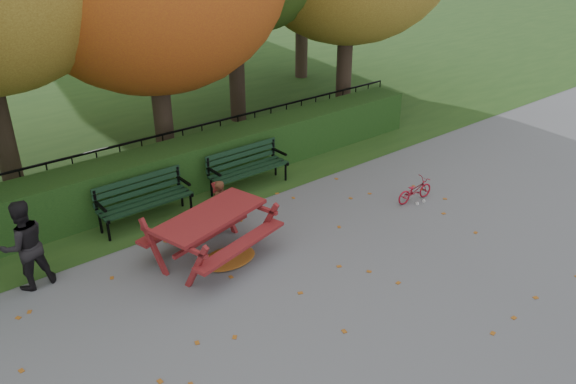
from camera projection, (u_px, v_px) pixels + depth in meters
ground at (325, 283)px, 9.02m from camera, size 90.00×90.00×0.00m
grass_strip at (42, 92)px, 18.75m from camera, size 90.00×90.00×0.00m
hedge at (182, 167)px, 11.93m from camera, size 13.00×0.90×1.00m
iron_fence at (164, 154)px, 12.47m from camera, size 14.00×0.04×1.02m
bench_left at (143, 197)px, 10.63m from camera, size 1.80×0.57×0.88m
bench_right at (246, 165)px, 11.98m from camera, size 1.80×0.57×0.88m
picnic_table at (211, 224)px, 9.42m from camera, size 2.29×2.01×0.96m
leaf_pile at (228, 258)px, 9.60m from camera, size 1.20×1.04×0.07m
leaf_scatter at (313, 274)px, 9.23m from camera, size 9.00×5.70×0.01m
child at (219, 206)px, 10.34m from camera, size 0.42×0.34×1.00m
adult at (24, 245)px, 8.64m from camera, size 0.76×0.61×1.49m
bicycle at (415, 190)px, 11.51m from camera, size 0.93×0.39×0.48m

